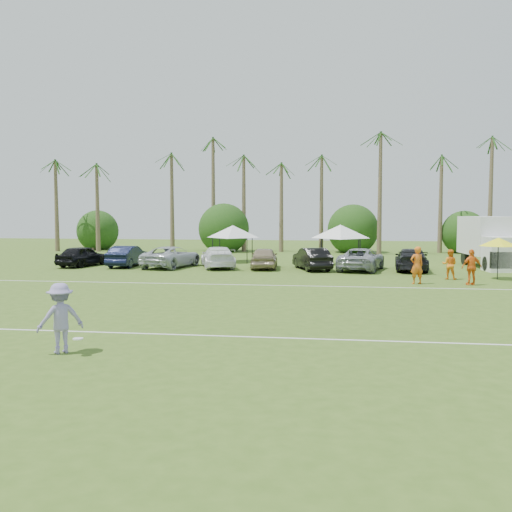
# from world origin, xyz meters

# --- Properties ---
(ground) EXTENTS (120.00, 120.00, 0.00)m
(ground) POSITION_xyz_m (0.00, 0.00, 0.00)
(ground) COLOR #3E5C1B
(ground) RESTS_ON ground
(field_lines) EXTENTS (80.00, 12.10, 0.01)m
(field_lines) POSITION_xyz_m (0.00, 8.00, 0.01)
(field_lines) COLOR white
(field_lines) RESTS_ON ground
(palm_tree_0) EXTENTS (2.40, 2.40, 8.90)m
(palm_tree_0) POSITION_xyz_m (-22.00, 38.00, 7.48)
(palm_tree_0) COLOR brown
(palm_tree_0) RESTS_ON ground
(palm_tree_1) EXTENTS (2.40, 2.40, 9.90)m
(palm_tree_1) POSITION_xyz_m (-17.00, 38.00, 8.35)
(palm_tree_1) COLOR brown
(palm_tree_1) RESTS_ON ground
(palm_tree_2) EXTENTS (2.40, 2.40, 10.90)m
(palm_tree_2) POSITION_xyz_m (-12.00, 38.00, 9.21)
(palm_tree_2) COLOR brown
(palm_tree_2) RESTS_ON ground
(palm_tree_3) EXTENTS (2.40, 2.40, 11.90)m
(palm_tree_3) POSITION_xyz_m (-8.00, 38.00, 10.06)
(palm_tree_3) COLOR brown
(palm_tree_3) RESTS_ON ground
(palm_tree_4) EXTENTS (2.40, 2.40, 8.90)m
(palm_tree_4) POSITION_xyz_m (-4.00, 38.00, 7.48)
(palm_tree_4) COLOR brown
(palm_tree_4) RESTS_ON ground
(palm_tree_5) EXTENTS (2.40, 2.40, 9.90)m
(palm_tree_5) POSITION_xyz_m (0.00, 38.00, 8.35)
(palm_tree_5) COLOR brown
(palm_tree_5) RESTS_ON ground
(palm_tree_6) EXTENTS (2.40, 2.40, 10.90)m
(palm_tree_6) POSITION_xyz_m (4.00, 38.00, 9.21)
(palm_tree_6) COLOR brown
(palm_tree_6) RESTS_ON ground
(palm_tree_7) EXTENTS (2.40, 2.40, 11.90)m
(palm_tree_7) POSITION_xyz_m (8.00, 38.00, 10.06)
(palm_tree_7) COLOR brown
(palm_tree_7) RESTS_ON ground
(palm_tree_8) EXTENTS (2.40, 2.40, 8.90)m
(palm_tree_8) POSITION_xyz_m (13.00, 38.00, 7.48)
(palm_tree_8) COLOR brown
(palm_tree_8) RESTS_ON ground
(palm_tree_9) EXTENTS (2.40, 2.40, 9.90)m
(palm_tree_9) POSITION_xyz_m (18.00, 38.00, 8.35)
(palm_tree_9) COLOR brown
(palm_tree_9) RESTS_ON ground
(bush_tree_0) EXTENTS (4.00, 4.00, 4.00)m
(bush_tree_0) POSITION_xyz_m (-19.00, 39.00, 1.80)
(bush_tree_0) COLOR brown
(bush_tree_0) RESTS_ON ground
(bush_tree_1) EXTENTS (4.00, 4.00, 4.00)m
(bush_tree_1) POSITION_xyz_m (-6.00, 39.00, 1.80)
(bush_tree_1) COLOR brown
(bush_tree_1) RESTS_ON ground
(bush_tree_2) EXTENTS (4.00, 4.00, 4.00)m
(bush_tree_2) POSITION_xyz_m (6.00, 39.00, 1.80)
(bush_tree_2) COLOR brown
(bush_tree_2) RESTS_ON ground
(bush_tree_3) EXTENTS (4.00, 4.00, 4.00)m
(bush_tree_3) POSITION_xyz_m (16.00, 39.00, 1.80)
(bush_tree_3) COLOR brown
(bush_tree_3) RESTS_ON ground
(sideline_player_a) EXTENTS (0.83, 0.69, 1.96)m
(sideline_player_a) POSITION_xyz_m (8.65, 15.67, 0.98)
(sideline_player_a) COLOR orange
(sideline_player_a) RESTS_ON ground
(sideline_player_b) EXTENTS (0.96, 0.85, 1.67)m
(sideline_player_b) POSITION_xyz_m (10.74, 17.97, 0.84)
(sideline_player_b) COLOR orange
(sideline_player_b) RESTS_ON ground
(sideline_player_c) EXTENTS (1.16, 0.72, 1.84)m
(sideline_player_c) POSITION_xyz_m (11.37, 15.57, 0.92)
(sideline_player_c) COLOR orange
(sideline_player_c) RESTS_ON ground
(box_truck) EXTENTS (3.12, 6.84, 3.42)m
(box_truck) POSITION_xyz_m (14.78, 25.28, 1.83)
(box_truck) COLOR white
(box_truck) RESTS_ON ground
(canopy_tent_left) EXTENTS (3.94, 3.94, 3.19)m
(canopy_tent_left) POSITION_xyz_m (-3.16, 27.15, 2.73)
(canopy_tent_left) COLOR black
(canopy_tent_left) RESTS_ON ground
(canopy_tent_right) EXTENTS (4.09, 4.09, 3.31)m
(canopy_tent_right) POSITION_xyz_m (4.77, 25.78, 2.83)
(canopy_tent_right) COLOR black
(canopy_tent_right) RESTS_ON ground
(market_umbrella) EXTENTS (2.09, 2.09, 2.33)m
(market_umbrella) POSITION_xyz_m (13.38, 18.36, 2.09)
(market_umbrella) COLOR black
(market_umbrella) RESTS_ON ground
(frisbee_player) EXTENTS (1.42, 1.31, 1.88)m
(frisbee_player) POSITION_xyz_m (-2.74, -0.59, 0.94)
(frisbee_player) COLOR #8F83BA
(frisbee_player) RESTS_ON ground
(parked_car_0) EXTENTS (2.54, 4.45, 1.43)m
(parked_car_0) POSITION_xyz_m (-12.81, 22.32, 0.71)
(parked_car_0) COLOR black
(parked_car_0) RESTS_ON ground
(parked_car_1) EXTENTS (1.61, 4.36, 1.43)m
(parked_car_1) POSITION_xyz_m (-9.66, 22.63, 0.71)
(parked_car_1) COLOR black
(parked_car_1) RESTS_ON ground
(parked_car_2) EXTENTS (3.44, 5.53, 1.43)m
(parked_car_2) POSITION_xyz_m (-6.51, 22.43, 0.71)
(parked_car_2) COLOR #B4B9C0
(parked_car_2) RESTS_ON ground
(parked_car_3) EXTENTS (3.42, 5.29, 1.43)m
(parked_car_3) POSITION_xyz_m (-3.36, 22.61, 0.71)
(parked_car_3) COLOR white
(parked_car_3) RESTS_ON ground
(parked_car_4) EXTENTS (2.01, 4.30, 1.43)m
(parked_car_4) POSITION_xyz_m (-0.21, 22.51, 0.71)
(parked_car_4) COLOR #9D8B6E
(parked_car_4) RESTS_ON ground
(parked_car_5) EXTENTS (2.85, 4.58, 1.43)m
(parked_car_5) POSITION_xyz_m (2.94, 22.18, 0.71)
(parked_car_5) COLOR black
(parked_car_5) RESTS_ON ground
(parked_car_6) EXTENTS (3.44, 5.53, 1.43)m
(parked_car_6) POSITION_xyz_m (6.09, 22.27, 0.71)
(parked_car_6) COLOR #92979F
(parked_car_6) RESTS_ON ground
(parked_car_7) EXTENTS (2.43, 5.07, 1.43)m
(parked_car_7) POSITION_xyz_m (9.24, 22.49, 0.71)
(parked_car_7) COLOR black
(parked_car_7) RESTS_ON ground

